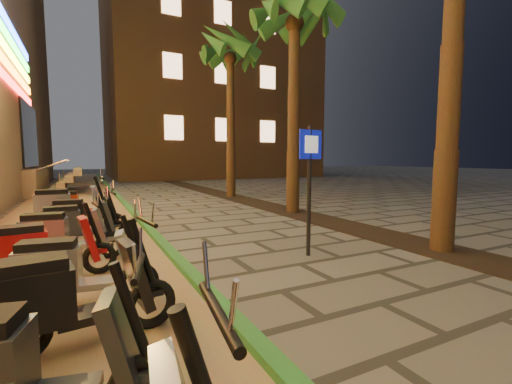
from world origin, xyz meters
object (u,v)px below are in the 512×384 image
scooter_9 (75,224)px  scooter_11 (66,206)px  scooter_8 (61,235)px  pedestrian_sign (310,173)px  scooter_5 (62,298)px  scooter_4 (11,373)px  scooter_12 (75,204)px  scooter_10 (80,215)px  scooter_7 (40,250)px  scooter_6 (72,270)px

scooter_9 → scooter_11: bearing=91.5°
scooter_8 → scooter_11: bearing=98.7°
pedestrian_sign → scooter_5: 4.07m
pedestrian_sign → scooter_8: (-3.82, 1.46, -0.98)m
scooter_8 → scooter_11: scooter_11 is taller
scooter_4 → scooter_12: bearing=101.6°
pedestrian_sign → scooter_10: (-3.55, 3.57, -1.00)m
pedestrian_sign → scooter_7: size_ratio=1.47×
scooter_9 → scooter_11: 2.07m
scooter_8 → pedestrian_sign: bearing=-13.1°
scooter_6 → scooter_10: size_ratio=1.00×
scooter_10 → scooter_11: size_ratio=0.83×
scooter_6 → scooter_7: (-0.40, 1.06, 0.01)m
scooter_10 → scooter_12: size_ratio=0.98×
scooter_4 → scooter_5: bearing=91.3°
pedestrian_sign → scooter_12: 6.82m
scooter_4 → scooter_11: scooter_11 is taller
pedestrian_sign → scooter_8: 4.20m
scooter_5 → scooter_9: 3.98m
scooter_11 → scooter_12: scooter_11 is taller
scooter_9 → scooter_5: bearing=-95.3°
scooter_8 → scooter_12: 4.19m
scooter_10 → pedestrian_sign: bearing=-37.2°
pedestrian_sign → scooter_4: size_ratio=1.46×
scooter_10 → scooter_11: bearing=116.1°
scooter_12 → pedestrian_sign: bearing=-51.6°
scooter_6 → scooter_11: (-0.25, 5.08, 0.09)m
scooter_4 → scooter_12: (0.17, 8.17, -0.01)m
scooter_8 → scooter_10: scooter_8 is taller
scooter_9 → scooter_11: size_ratio=0.84×
pedestrian_sign → scooter_4: (-3.86, -2.53, -0.98)m
pedestrian_sign → scooter_7: (-4.01, 0.50, -0.98)m
pedestrian_sign → scooter_10: size_ratio=1.51×
scooter_4 → scooter_12: 8.17m
scooter_9 → scooter_11: scooter_11 is taller
pedestrian_sign → scooter_9: size_ratio=1.50×
pedestrian_sign → scooter_11: size_ratio=1.26×
pedestrian_sign → scooter_9: (-3.63, 2.47, -0.99)m
scooter_4 → scooter_11: 7.05m
scooter_7 → scooter_6: bearing=-76.4°
scooter_5 → scooter_12: size_ratio=1.07×
scooter_6 → scooter_8: 2.03m
scooter_10 → scooter_6: bearing=-82.9°
scooter_12 → scooter_9: bearing=-83.7°
scooter_6 → scooter_7: size_ratio=0.97×
scooter_5 → scooter_6: bearing=79.7°
scooter_5 → scooter_6: scooter_5 is taller
scooter_4 → scooter_6: size_ratio=1.03×
scooter_5 → scooter_11: bearing=84.5°
scooter_7 → scooter_12: size_ratio=1.01×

